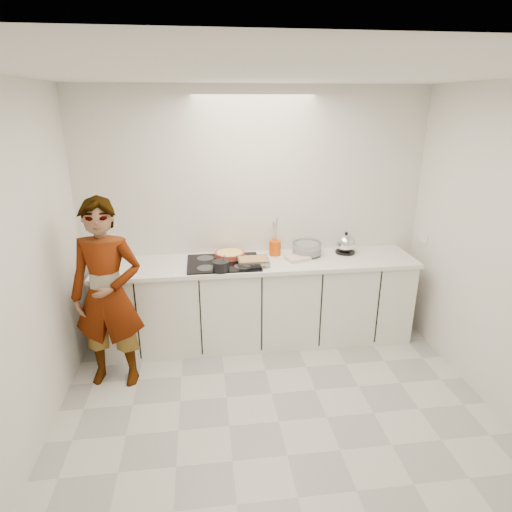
{
  "coord_description": "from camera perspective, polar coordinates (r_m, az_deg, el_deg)",
  "views": [
    {
      "loc": [
        -0.54,
        -2.75,
        2.43
      ],
      "look_at": [
        -0.05,
        1.05,
        1.05
      ],
      "focal_mm": 30.0,
      "sensor_mm": 36.0,
      "label": 1
    }
  ],
  "objects": [
    {
      "name": "kettle",
      "position": [
        4.64,
        11.86,
        1.56
      ],
      "size": [
        0.26,
        0.26,
        0.24
      ],
      "color": "black",
      "rests_on": "countertop"
    },
    {
      "name": "mixing_bowl",
      "position": [
        4.52,
        6.81,
        0.91
      ],
      "size": [
        0.38,
        0.38,
        0.14
      ],
      "color": "silver",
      "rests_on": "countertop"
    },
    {
      "name": "saucepan",
      "position": [
        4.07,
        -4.69,
        -1.29
      ],
      "size": [
        0.2,
        0.2,
        0.15
      ],
      "color": "black",
      "rests_on": "hob"
    },
    {
      "name": "utensil_crock",
      "position": [
        4.5,
        2.54,
        1.09
      ],
      "size": [
        0.16,
        0.16,
        0.15
      ],
      "primitive_type": "cylinder",
      "rotation": [
        0.0,
        0.0,
        -0.32
      ],
      "color": "#CD4908",
      "rests_on": "countertop"
    },
    {
      "name": "tart_dish",
      "position": [
        4.42,
        -3.51,
        0.26
      ],
      "size": [
        0.35,
        0.35,
        0.05
      ],
      "color": "#B33C2A",
      "rests_on": "hob"
    },
    {
      "name": "floor",
      "position": [
        3.71,
        3.04,
        -21.18
      ],
      "size": [
        3.6,
        3.2,
        0.0
      ],
      "primitive_type": "cube",
      "color": "beige",
      "rests_on": "ground"
    },
    {
      "name": "wall_left",
      "position": [
        3.23,
        -29.83,
        -3.45
      ],
      "size": [
        0.0,
        3.2,
        2.6
      ],
      "primitive_type": "cube",
      "color": "silver",
      "rests_on": "ground"
    },
    {
      "name": "wall_front",
      "position": [
        1.7,
        14.29,
        -22.71
      ],
      "size": [
        3.6,
        0.0,
        2.6
      ],
      "primitive_type": "cube",
      "color": "silver",
      "rests_on": "ground"
    },
    {
      "name": "baking_dish",
      "position": [
        4.21,
        -0.41,
        -0.67
      ],
      "size": [
        0.31,
        0.23,
        0.06
      ],
      "color": "silver",
      "rests_on": "hob"
    },
    {
      "name": "countertop",
      "position": [
        4.34,
        0.27,
        -0.93
      ],
      "size": [
        3.24,
        0.64,
        0.04
      ],
      "primitive_type": "cube",
      "color": "white",
      "rests_on": "base_cabinets"
    },
    {
      "name": "cook",
      "position": [
        3.93,
        -19.17,
        -4.97
      ],
      "size": [
        0.67,
        0.49,
        1.71
      ],
      "primitive_type": "imported",
      "rotation": [
        0.0,
        0.0,
        -0.14
      ],
      "color": "white",
      "rests_on": "floor"
    },
    {
      "name": "base_cabinets",
      "position": [
        4.53,
        0.26,
        -6.33
      ],
      "size": [
        3.2,
        0.58,
        0.87
      ],
      "primitive_type": "cube",
      "color": "white",
      "rests_on": "floor"
    },
    {
      "name": "tea_towel",
      "position": [
        4.38,
        5.6,
        -0.31
      ],
      "size": [
        0.27,
        0.23,
        0.04
      ],
      "primitive_type": "cube",
      "rotation": [
        0.0,
        0.0,
        0.32
      ],
      "color": "white",
      "rests_on": "countertop"
    },
    {
      "name": "wall_back",
      "position": [
        4.52,
        -0.26,
        5.36
      ],
      "size": [
        3.6,
        0.0,
        2.6
      ],
      "primitive_type": "cube",
      "color": "silver",
      "rests_on": "ground"
    },
    {
      "name": "ceiling",
      "position": [
        2.8,
        4.08,
        23.26
      ],
      "size": [
        3.6,
        3.2,
        0.0
      ],
      "primitive_type": "cube",
      "color": "white",
      "rests_on": "wall_back"
    },
    {
      "name": "hob",
      "position": [
        4.29,
        -4.34,
        -0.9
      ],
      "size": [
        0.72,
        0.54,
        0.01
      ],
      "primitive_type": "cube",
      "color": "black",
      "rests_on": "countertop"
    }
  ]
}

